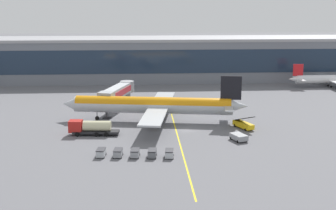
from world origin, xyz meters
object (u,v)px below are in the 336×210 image
Objects in this scene: belt_loader at (243,124)px; commuter_jet_far at (334,79)px; baggage_cart_1 at (118,153)px; main_airliner at (154,105)px; baggage_cart_4 at (169,153)px; baggage_cart_3 at (152,153)px; baggage_cart_2 at (135,153)px; baggage_cart_0 at (101,153)px; fuel_tanker at (91,127)px; pushback_tug at (239,137)px.

commuter_jet_far reaches higher than belt_loader.
main_airliner is at bearing 73.45° from baggage_cart_1.
baggage_cart_1 is 9.60m from baggage_cart_4.
baggage_cart_3 is at bearing 173.93° from baggage_cart_4.
baggage_cart_2 is at bearing 173.93° from baggage_cart_4.
commuter_jet_far reaches higher than baggage_cart_0.
baggage_cart_0 is at bearing 173.93° from baggage_cart_1.
baggage_cart_0 is at bearing 173.93° from baggage_cart_3.
baggage_cart_4 is at bearing -6.07° from baggage_cart_2.
fuel_tanker is 3.92× the size of baggage_cart_0.
baggage_cart_3 is at bearing -50.20° from fuel_tanker.
belt_loader reaches higher than baggage_cart_4.
baggage_cart_4 is (6.36, -0.68, 0.00)m from baggage_cart_2.
main_airliner reaches higher than baggage_cart_0.
main_airliner reaches higher than belt_loader.
fuel_tanker is at bearing 135.46° from baggage_cart_4.
belt_loader is at bearing 41.09° from baggage_cart_3.
pushback_tug is 0.14× the size of commuter_jet_far.
baggage_cart_3 and baggage_cart_4 have the same top height.
baggage_cart_0 is at bearing -113.13° from main_airliner.
fuel_tanker is 3.92× the size of baggage_cart_3.
baggage_cart_3 is (6.36, -0.68, 0.00)m from baggage_cart_1.
belt_loader reaches higher than baggage_cart_2.
fuel_tanker is 18.04m from baggage_cart_2.
baggage_cart_2 is 6.40m from baggage_cart_4.
commuter_jet_far reaches higher than pushback_tug.
baggage_cart_1 is (3.18, -0.34, 0.00)m from baggage_cart_0.
baggage_cart_3 is (12.91, -15.50, -0.96)m from fuel_tanker.
baggage_cart_1 is (-7.60, -25.57, -3.29)m from main_airliner.
fuel_tanker is 16.23m from baggage_cart_1.
commuter_jet_far is (77.53, 53.56, 1.04)m from fuel_tanker.
fuel_tanker is 14.90m from baggage_cart_0.
baggage_cart_1 is 1.00× the size of baggage_cart_3.
fuel_tanker reaches higher than baggage_cart_1.
baggage_cart_1 is at bearing 173.93° from baggage_cart_4.
fuel_tanker reaches higher than baggage_cart_4.
fuel_tanker is 3.92× the size of baggage_cart_2.
main_airliner is 16.16× the size of baggage_cart_2.
belt_loader is (20.28, -7.49, -3.08)m from main_airliner.
baggage_cart_2 and baggage_cart_3 have the same top height.
baggage_cart_0 is 0.09× the size of commuter_jet_far.
baggage_cart_0 is at bearing -76.91° from fuel_tanker.
baggage_cart_3 is (-21.51, -18.76, -0.21)m from belt_loader.
pushback_tug is 29.11m from baggage_cart_0.
belt_loader is at bearing 29.74° from baggage_cart_0.
belt_loader is 28.54m from baggage_cart_3.
fuel_tanker is 0.34× the size of commuter_jet_far.
pushback_tug is (31.30, -6.29, -0.90)m from fuel_tanker.
baggage_cart_1 is 6.40m from baggage_cart_3.
main_airliner reaches higher than baggage_cart_2.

